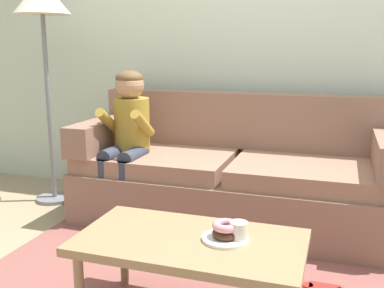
{
  "coord_description": "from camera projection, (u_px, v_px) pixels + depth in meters",
  "views": [
    {
      "loc": [
        0.6,
        -2.25,
        1.26
      ],
      "look_at": [
        -0.3,
        0.45,
        0.65
      ],
      "focal_mm": 42.1,
      "sensor_mm": 36.0,
      "label": 1
    }
  ],
  "objects": [
    {
      "name": "floor_lamp",
      "position": [
        42.0,
        12.0,
        3.48
      ],
      "size": [
        0.44,
        0.44,
        1.77
      ],
      "color": "slate",
      "rests_on": "ground"
    },
    {
      "name": "wall_back",
      "position": [
        266.0,
        29.0,
        3.54
      ],
      "size": [
        8.0,
        0.1,
        2.8
      ],
      "primitive_type": "cube",
      "color": "beige",
      "rests_on": "ground"
    },
    {
      "name": "donut",
      "position": [
        225.0,
        233.0,
        1.98
      ],
      "size": [
        0.16,
        0.16,
        0.04
      ],
      "primitive_type": "torus",
      "rotation": [
        0.0,
        0.0,
        2.76
      ],
      "color": "#422619",
      "rests_on": "plate"
    },
    {
      "name": "coffee_table",
      "position": [
        191.0,
        248.0,
        2.02
      ],
      "size": [
        1.02,
        0.55,
        0.43
      ],
      "color": "#937551",
      "rests_on": "ground"
    },
    {
      "name": "couch",
      "position": [
        234.0,
        177.0,
        3.28
      ],
      "size": [
        2.24,
        0.9,
        0.92
      ],
      "color": "#846051",
      "rests_on": "ground"
    },
    {
      "name": "donut_second",
      "position": [
        226.0,
        226.0,
        1.97
      ],
      "size": [
        0.12,
        0.12,
        0.04
      ],
      "primitive_type": "torus",
      "rotation": [
        0.0,
        0.0,
        3.11
      ],
      "color": "pink",
      "rests_on": "donut"
    },
    {
      "name": "mug",
      "position": [
        239.0,
        232.0,
        1.97
      ],
      "size": [
        0.08,
        0.08,
        0.09
      ],
      "primitive_type": "cylinder",
      "color": "silver",
      "rests_on": "coffee_table"
    },
    {
      "name": "person_child",
      "position": [
        127.0,
        131.0,
        3.25
      ],
      "size": [
        0.34,
        0.58,
        1.1
      ],
      "color": "olive",
      "rests_on": "ground"
    },
    {
      "name": "plate",
      "position": [
        225.0,
        239.0,
        1.99
      ],
      "size": [
        0.21,
        0.21,
        0.01
      ],
      "primitive_type": "cylinder",
      "color": "white",
      "rests_on": "coffee_table"
    },
    {
      "name": "ground",
      "position": [
        217.0,
        276.0,
        2.53
      ],
      "size": [
        10.0,
        10.0,
        0.0
      ],
      "primitive_type": "plane",
      "color": "#9E896B"
    }
  ]
}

